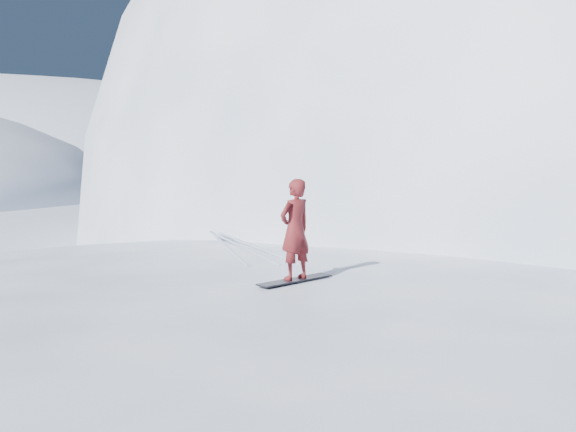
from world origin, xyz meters
name	(u,v)px	position (x,y,z in m)	size (l,w,h in m)	color
near_ridge	(314,374)	(1.00, 3.00, 0.00)	(36.00, 28.00, 4.80)	white
peak_shoulder	(435,249)	(10.00, 20.00, 0.00)	(28.00, 24.00, 18.00)	white
wind_bumps	(244,393)	(-0.56, 2.12, 0.00)	(16.00, 14.40, 1.00)	white
snowboard	(295,280)	(0.36, 1.33, 2.41)	(1.64, 0.31, 0.03)	black
snowboarder	(295,229)	(0.36, 1.33, 3.35)	(0.67, 0.44, 1.85)	maroon
board_tracks	(239,245)	(-0.42, 5.89, 2.42)	(1.91, 5.96, 0.04)	silver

